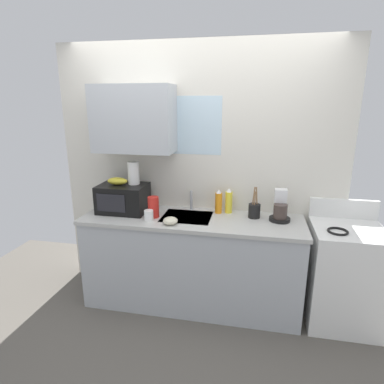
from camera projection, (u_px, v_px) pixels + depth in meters
kitchen_wall_assembly at (188, 164)px, 3.20m from camera, size 2.84×0.42×2.50m
counter_unit at (192, 260)px, 3.13m from camera, size 2.07×0.63×0.90m
sink_faucet at (191, 200)px, 3.22m from camera, size 0.03×0.03×0.19m
stove_range at (343, 275)px, 2.87m from camera, size 0.60×0.60×1.08m
microwave at (123, 198)px, 3.15m from camera, size 0.46×0.35×0.27m
banana_bunch at (117, 181)px, 3.11m from camera, size 0.20×0.11×0.07m
paper_towel_roll at (134, 173)px, 3.11m from camera, size 0.11×0.11×0.22m
coffee_maker at (280, 209)px, 2.93m from camera, size 0.19×0.21×0.28m
dish_soap_bottle_orange at (219, 202)px, 3.11m from camera, size 0.07×0.07×0.24m
dish_soap_bottle_yellow at (229, 201)px, 3.11m from camera, size 0.07×0.07×0.25m
cereal_canister at (153, 207)px, 3.00m from camera, size 0.10×0.10×0.20m
mug_white at (149, 215)px, 2.93m from camera, size 0.08×0.08×0.09m
utensil_crock at (254, 210)px, 2.99m from camera, size 0.11×0.11×0.29m
small_bowl at (170, 221)px, 2.84m from camera, size 0.13×0.13×0.06m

